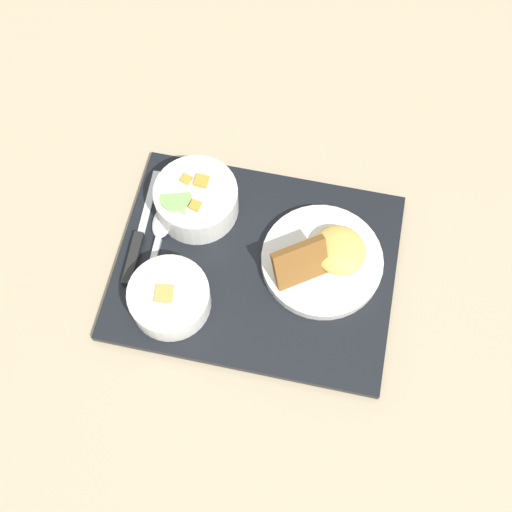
{
  "coord_description": "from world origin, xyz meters",
  "views": [
    {
      "loc": [
        0.03,
        -0.38,
        0.89
      ],
      "look_at": [
        0.0,
        0.0,
        0.04
      ],
      "focal_mm": 45.0,
      "sensor_mm": 36.0,
      "label": 1
    }
  ],
  "objects_px": {
    "bowl_soup": "(169,297)",
    "knife": "(136,248)",
    "plate_main": "(324,259)",
    "spoon": "(159,237)",
    "bowl_salad": "(196,199)"
  },
  "relations": [
    {
      "from": "knife",
      "to": "spoon",
      "type": "bearing_deg",
      "value": -51.71
    },
    {
      "from": "bowl_salad",
      "to": "knife",
      "type": "bearing_deg",
      "value": -136.81
    },
    {
      "from": "bowl_salad",
      "to": "bowl_soup",
      "type": "distance_m",
      "value": 0.16
    },
    {
      "from": "bowl_soup",
      "to": "plate_main",
      "type": "xyz_separation_m",
      "value": [
        0.22,
        0.08,
        -0.01
      ]
    },
    {
      "from": "plate_main",
      "to": "knife",
      "type": "bearing_deg",
      "value": -179.69
    },
    {
      "from": "bowl_salad",
      "to": "knife",
      "type": "distance_m",
      "value": 0.12
    },
    {
      "from": "spoon",
      "to": "bowl_soup",
      "type": "bearing_deg",
      "value": -157.61
    },
    {
      "from": "plate_main",
      "to": "spoon",
      "type": "height_order",
      "value": "plate_main"
    },
    {
      "from": "bowl_soup",
      "to": "spoon",
      "type": "height_order",
      "value": "bowl_soup"
    },
    {
      "from": "bowl_salad",
      "to": "plate_main",
      "type": "distance_m",
      "value": 0.21
    },
    {
      "from": "bowl_soup",
      "to": "knife",
      "type": "distance_m",
      "value": 0.11
    },
    {
      "from": "spoon",
      "to": "knife",
      "type": "bearing_deg",
      "value": 128.66
    },
    {
      "from": "plate_main",
      "to": "spoon",
      "type": "bearing_deg",
      "value": 175.5
    },
    {
      "from": "plate_main",
      "to": "knife",
      "type": "xyz_separation_m",
      "value": [
        -0.28,
        -0.0,
        -0.01
      ]
    },
    {
      "from": "bowl_soup",
      "to": "spoon",
      "type": "xyz_separation_m",
      "value": [
        -0.03,
        0.1,
        -0.02
      ]
    }
  ]
}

